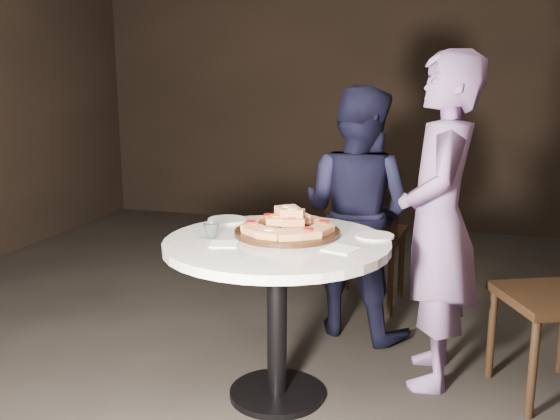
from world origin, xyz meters
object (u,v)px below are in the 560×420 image
Objects in this scene: diner_navy at (357,213)px; diner_teal at (439,222)px; table at (277,270)px; water_glass at (211,231)px; focaccia_pile at (288,223)px; chair_far at (365,225)px; serving_board at (287,232)px.

diner_navy is 0.89× the size of diner_teal.
table is 0.35m from water_glass.
table is 2.43× the size of focaccia_pile.
diner_navy is 0.70m from diner_teal.
table is 1.31m from chair_far.
water_glass is at bearing 80.95° from diner_navy.
serving_board is at bearing 80.25° from table.
chair_far is at bearing -69.79° from diner_navy.
table is 0.83m from diner_teal.
focaccia_pile is 0.82m from diner_navy.
chair_far is (0.18, 1.18, -0.28)m from focaccia_pile.
table is 14.48× the size of water_glass.
serving_board is at bearing 84.89° from chair_far.
focaccia_pile is at bearing 27.03° from water_glass.
table is 0.19m from serving_board.
diner_teal is (0.68, 0.30, -0.02)m from focaccia_pile.
diner_navy reaches higher than water_glass.
water_glass is at bearing -153.02° from serving_board.
serving_board is at bearing 95.38° from diner_navy.
water_glass is at bearing 73.28° from chair_far.
diner_navy is (0.21, 0.90, 0.10)m from table.
chair_far is at bearing 80.89° from table.
water_glass is (-0.30, -0.05, 0.18)m from table.
table is 0.93m from diner_navy.
diner_navy is at bearing 94.98° from chair_far.
table is at bearing -99.75° from serving_board.
focaccia_pile is 0.27× the size of diner_teal.
focaccia_pile is (0.00, 0.00, 0.05)m from serving_board.
focaccia_pile reaches higher than water_glass.
table is 0.23m from focaccia_pile.
diner_teal is (0.70, 0.41, 0.18)m from table.
focaccia_pile is 0.74m from diner_teal.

